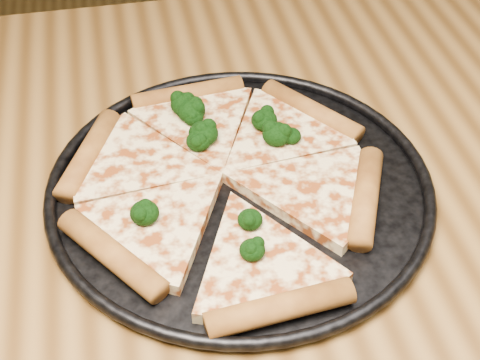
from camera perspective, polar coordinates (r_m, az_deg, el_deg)
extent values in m
cube|color=brown|center=(0.67, -5.73, -5.84)|extent=(1.20, 0.90, 0.04)
cube|color=brown|center=(1.34, 16.74, -0.34)|extent=(0.06, 0.06, 0.71)
cylinder|color=black|center=(0.70, 0.00, -0.78)|extent=(0.37, 0.37, 0.01)
torus|color=black|center=(0.69, 0.00, -0.36)|extent=(0.38, 0.38, 0.01)
cylinder|color=#AA6A2A|center=(0.78, 5.85, 5.63)|extent=(0.09, 0.12, 0.02)
cylinder|color=#AA6A2A|center=(0.80, -4.28, 7.00)|extent=(0.13, 0.04, 0.02)
cylinder|color=#AA6A2A|center=(0.73, -12.25, 2.07)|extent=(0.07, 0.13, 0.02)
cylinder|color=#AA6A2A|center=(0.63, -10.41, -6.00)|extent=(0.09, 0.12, 0.02)
cylinder|color=#AA6A2A|center=(0.58, 3.29, -10.38)|extent=(0.13, 0.04, 0.02)
cylinder|color=#AA6A2A|center=(0.68, 10.22, -1.36)|extent=(0.07, 0.13, 0.02)
ellipsoid|color=black|center=(0.61, 1.01, -5.73)|extent=(0.02, 0.02, 0.02)
ellipsoid|color=black|center=(0.64, 0.83, -3.24)|extent=(0.02, 0.02, 0.02)
ellipsoid|color=black|center=(0.74, 1.99, 4.92)|extent=(0.03, 0.03, 0.02)
ellipsoid|color=black|center=(0.72, -3.01, 3.82)|extent=(0.03, 0.03, 0.02)
ellipsoid|color=black|center=(0.65, -7.81, -2.67)|extent=(0.03, 0.03, 0.02)
ellipsoid|color=black|center=(0.76, -4.02, 5.66)|extent=(0.03, 0.03, 0.02)
ellipsoid|color=black|center=(0.72, 3.01, 3.77)|extent=(0.03, 0.03, 0.02)
ellipsoid|color=black|center=(0.75, -3.84, 5.14)|extent=(0.02, 0.02, 0.02)
ellipsoid|color=black|center=(0.77, -4.56, 6.20)|extent=(0.03, 0.03, 0.02)
ellipsoid|color=black|center=(0.72, -3.41, 3.20)|extent=(0.03, 0.03, 0.02)
ellipsoid|color=black|center=(0.73, 4.20, 3.62)|extent=(0.02, 0.02, 0.02)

